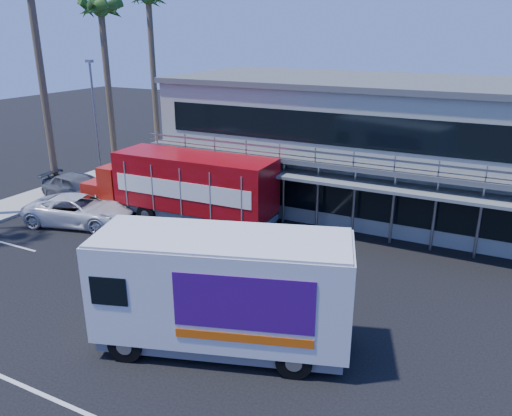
% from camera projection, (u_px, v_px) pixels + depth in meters
% --- Properties ---
extents(ground, '(120.00, 120.00, 0.00)m').
position_uv_depth(ground, '(179.00, 302.00, 19.01)').
color(ground, black).
rests_on(ground, ground).
extents(building, '(22.40, 12.00, 7.30)m').
position_uv_depth(building, '(367.00, 143.00, 29.06)').
color(building, gray).
rests_on(building, ground).
extents(curb_strip, '(3.00, 32.00, 0.16)m').
position_uv_depth(curb_strip, '(34.00, 199.00, 30.45)').
color(curb_strip, '#A5A399').
rests_on(curb_strip, ground).
extents(palm_e, '(2.80, 2.80, 12.25)m').
position_uv_depth(palm_e, '(102.00, 19.00, 32.71)').
color(palm_e, brown).
rests_on(palm_e, ground).
extents(palm_f, '(2.80, 2.80, 13.25)m').
position_uv_depth(palm_f, '(149.00, 8.00, 37.21)').
color(palm_f, brown).
rests_on(palm_f, ground).
extents(light_pole_far, '(0.50, 0.25, 8.09)m').
position_uv_depth(light_pole_far, '(95.00, 116.00, 32.84)').
color(light_pole_far, gray).
rests_on(light_pole_far, ground).
extents(red_truck, '(11.23, 3.01, 3.75)m').
position_uv_depth(red_truck, '(183.00, 185.00, 26.46)').
color(red_truck, '#AD190D').
rests_on(red_truck, ground).
extents(white_van, '(8.43, 5.08, 3.89)m').
position_uv_depth(white_van, '(222.00, 290.00, 15.67)').
color(white_van, silver).
rests_on(white_van, ground).
extents(parked_car_c, '(6.16, 3.99, 1.58)m').
position_uv_depth(parked_car_c, '(79.00, 210.00, 26.52)').
color(parked_car_c, silver).
rests_on(parked_car_c, ground).
extents(parked_car_d, '(5.37, 2.52, 1.52)m').
position_uv_depth(parked_car_d, '(82.00, 187.00, 30.50)').
color(parked_car_d, '#292D37').
rests_on(parked_car_d, ground).
extents(parked_car_e, '(5.21, 2.60, 1.70)m').
position_uv_depth(parked_car_e, '(77.00, 188.00, 30.13)').
color(parked_car_e, slate).
rests_on(parked_car_e, ground).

